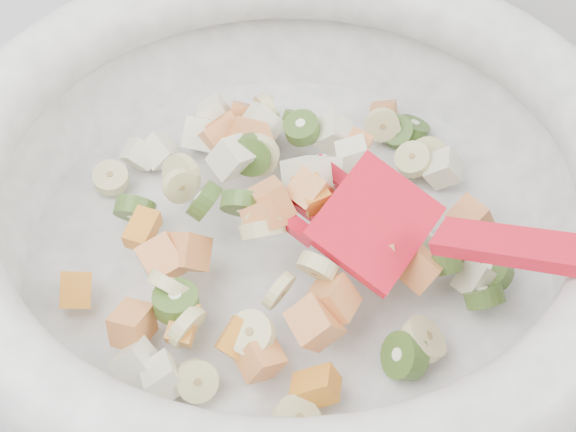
# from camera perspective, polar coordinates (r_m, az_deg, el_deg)

# --- Properties ---
(mixing_bowl) EXTENTS (0.51, 0.42, 0.17)m
(mixing_bowl) POSITION_cam_1_polar(r_m,az_deg,el_deg) (0.53, 0.05, 1.09)
(mixing_bowl) COLOR white
(mixing_bowl) RESTS_ON counter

